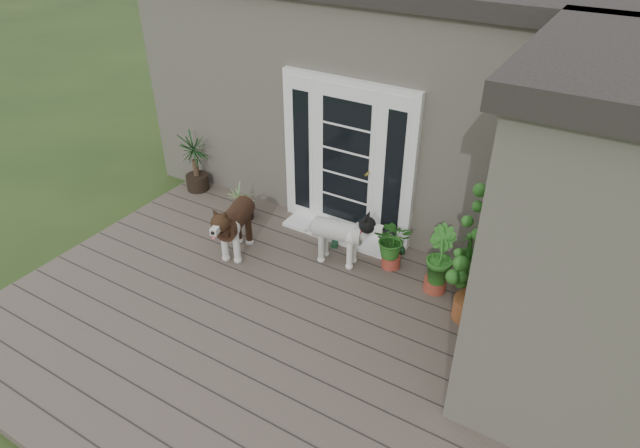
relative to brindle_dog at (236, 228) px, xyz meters
The scene contains 15 objects.
deck 1.57m from the brindle_dog, 40.54° to the right, with size 6.20×4.60×0.12m, color #6B5B4C.
house_main 3.62m from the brindle_dog, 70.78° to the left, with size 7.40×4.00×3.10m, color #665E54.
house_wing 4.18m from the brindle_dog, ahead, with size 1.60×2.40×3.10m, color #665E54.
door_unit 1.69m from the brindle_dog, 52.44° to the left, with size 1.90×0.14×2.15m, color white.
door_step 1.44m from the brindle_dog, 47.41° to the left, with size 1.60×0.40×0.05m, color white.
brindle_dog is the anchor object (origin of this frame).
white_dog 1.33m from the brindle_dog, 21.87° to the left, with size 0.36×0.84×0.70m, color white, non-canonical shape.
spider_plant 0.86m from the brindle_dog, 123.56° to the left, with size 0.52×0.52×0.56m, color #92A062, non-canonical shape.
yucca 1.91m from the brindle_dog, 147.52° to the left, with size 0.67×0.67×0.97m, color black, non-canonical shape.
herb_a 2.01m from the brindle_dog, 22.32° to the left, with size 0.48×0.48×0.61m, color #1E601B.
herb_b 2.58m from the brindle_dog, 13.69° to the left, with size 0.43×0.43×0.64m, color #235819.
herb_c 2.94m from the brindle_dog, 18.78° to the left, with size 0.39×0.39×0.61m, color #18551B.
sapling 3.08m from the brindle_dog, ahead, with size 0.55×0.55×1.88m, color #285F1B, non-canonical shape.
clog_left 1.35m from the brindle_dog, 39.06° to the left, with size 0.12×0.26×0.08m, color #15361F, non-canonical shape.
clog_right 2.10m from the brindle_dog, 29.42° to the left, with size 0.13×0.28×0.08m, color black, non-canonical shape.
Camera 1 is at (2.82, -3.07, 4.35)m, focal length 30.55 mm.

